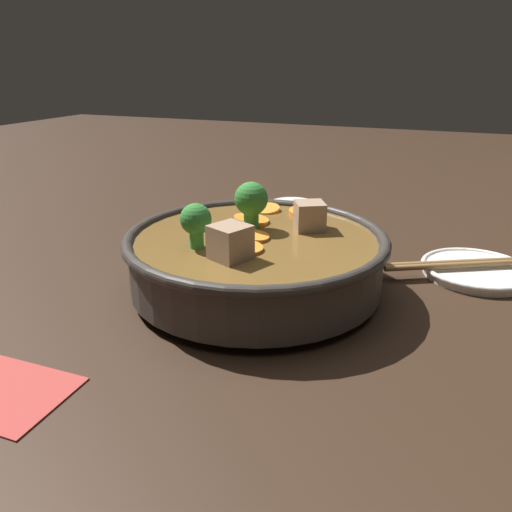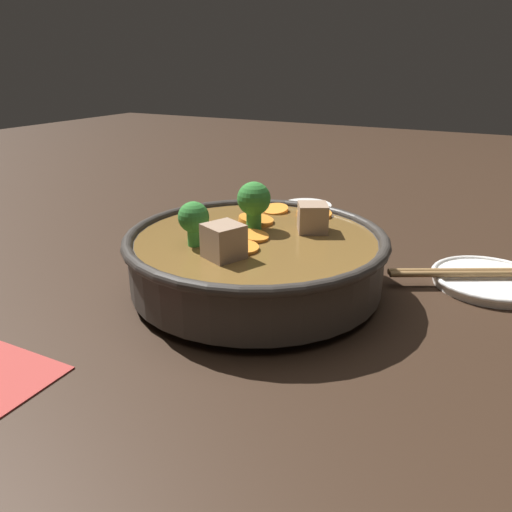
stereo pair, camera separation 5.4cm
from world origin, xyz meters
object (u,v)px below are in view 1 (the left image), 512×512
tea_cup (292,219)px  chopsticks_pair (477,263)px  side_saucer (476,270)px  stirfry_bowl (256,255)px

tea_cup → chopsticks_pair: (0.25, -0.06, -0.01)m
side_saucer → tea_cup: tea_cup is taller
stirfry_bowl → chopsticks_pair: size_ratio=1.35×
stirfry_bowl → tea_cup: (-0.02, 0.20, -0.02)m
side_saucer → chopsticks_pair: chopsticks_pair is taller
tea_cup → chopsticks_pair: tea_cup is taller
tea_cup → side_saucer: bearing=-13.1°
side_saucer → chopsticks_pair: size_ratio=0.61×
chopsticks_pair → stirfry_bowl: bearing=-148.8°
stirfry_bowl → tea_cup: bearing=96.3°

